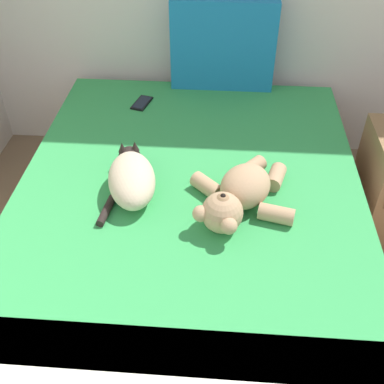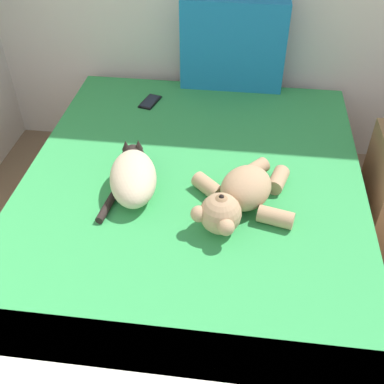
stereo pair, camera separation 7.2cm
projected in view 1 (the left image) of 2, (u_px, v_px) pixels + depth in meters
bed at (189, 231)px, 2.13m from camera, size 1.52×1.98×0.48m
patterned_cushion at (223, 45)px, 2.51m from camera, size 0.56×0.11×0.48m
cat at (131, 178)px, 1.92m from camera, size 0.26×0.44×0.15m
teddy_bear at (239, 195)px, 1.84m from camera, size 0.42×0.52×0.17m
cell_phone at (142, 103)px, 2.51m from camera, size 0.11×0.16×0.01m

